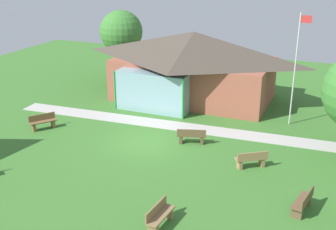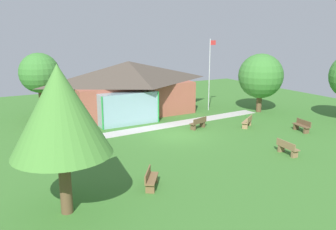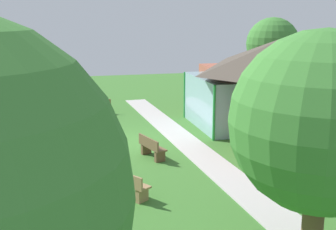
{
  "view_description": "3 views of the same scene",
  "coord_description": "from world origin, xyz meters",
  "px_view_note": "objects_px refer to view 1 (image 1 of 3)",
  "views": [
    {
      "loc": [
        8.92,
        -18.52,
        9.34
      ],
      "look_at": [
        0.54,
        1.61,
        1.05
      ],
      "focal_mm": 45.44,
      "sensor_mm": 36.0,
      "label": 1
    },
    {
      "loc": [
        -12.08,
        -20.02,
        7.09
      ],
      "look_at": [
        -0.18,
        1.06,
        1.26
      ],
      "focal_mm": 37.43,
      "sensor_mm": 36.0,
      "label": 2
    },
    {
      "loc": [
        17.82,
        -2.51,
        5.4
      ],
      "look_at": [
        -0.35,
        2.05,
        1.07
      ],
      "focal_mm": 45.73,
      "sensor_mm": 36.0,
      "label": 3
    }
  ],
  "objects_px": {
    "pavilion": "(192,65)",
    "bench_front_right": "(159,216)",
    "tree_behind_pavilion_left": "(121,32)",
    "flagpole": "(296,66)",
    "bench_mid_right": "(251,160)",
    "bench_mid_left": "(43,122)",
    "bench_lawn_far_right": "(303,202)",
    "bench_rear_near_path": "(191,136)"
  },
  "relations": [
    {
      "from": "bench_mid_right",
      "to": "bench_lawn_far_right",
      "type": "height_order",
      "value": "same"
    },
    {
      "from": "pavilion",
      "to": "bench_rear_near_path",
      "type": "distance_m",
      "value": 7.72
    },
    {
      "from": "bench_rear_near_path",
      "to": "pavilion",
      "type": "bearing_deg",
      "value": 92.61
    },
    {
      "from": "tree_behind_pavilion_left",
      "to": "pavilion",
      "type": "bearing_deg",
      "value": -22.32
    },
    {
      "from": "bench_mid_left",
      "to": "bench_lawn_far_right",
      "type": "height_order",
      "value": "same"
    },
    {
      "from": "pavilion",
      "to": "flagpole",
      "type": "distance_m",
      "value": 7.37
    },
    {
      "from": "pavilion",
      "to": "bench_rear_near_path",
      "type": "relative_size",
      "value": 7.19
    },
    {
      "from": "flagpole",
      "to": "bench_lawn_far_right",
      "type": "relative_size",
      "value": 4.13
    },
    {
      "from": "pavilion",
      "to": "bench_front_right",
      "type": "height_order",
      "value": "pavilion"
    },
    {
      "from": "bench_front_right",
      "to": "bench_rear_near_path",
      "type": "distance_m",
      "value": 7.37
    },
    {
      "from": "bench_mid_right",
      "to": "flagpole",
      "type": "bearing_deg",
      "value": 46.96
    },
    {
      "from": "bench_lawn_far_right",
      "to": "bench_front_right",
      "type": "distance_m",
      "value": 5.58
    },
    {
      "from": "bench_lawn_far_right",
      "to": "bench_mid_left",
      "type": "bearing_deg",
      "value": 89.49
    },
    {
      "from": "pavilion",
      "to": "bench_rear_near_path",
      "type": "height_order",
      "value": "pavilion"
    },
    {
      "from": "flagpole",
      "to": "bench_mid_left",
      "type": "relative_size",
      "value": 4.35
    },
    {
      "from": "flagpole",
      "to": "bench_mid_right",
      "type": "relative_size",
      "value": 4.33
    },
    {
      "from": "pavilion",
      "to": "tree_behind_pavilion_left",
      "type": "relative_size",
      "value": 2.1
    },
    {
      "from": "flagpole",
      "to": "tree_behind_pavilion_left",
      "type": "distance_m",
      "value": 14.64
    },
    {
      "from": "bench_rear_near_path",
      "to": "bench_mid_right",
      "type": "bearing_deg",
      "value": -40.12
    },
    {
      "from": "pavilion",
      "to": "flagpole",
      "type": "xyz_separation_m",
      "value": [
        6.92,
        -2.24,
        1.14
      ]
    },
    {
      "from": "pavilion",
      "to": "flagpole",
      "type": "relative_size",
      "value": 1.75
    },
    {
      "from": "bench_mid_left",
      "to": "bench_rear_near_path",
      "type": "relative_size",
      "value": 0.94
    },
    {
      "from": "bench_mid_left",
      "to": "bench_rear_near_path",
      "type": "bearing_deg",
      "value": 134.53
    },
    {
      "from": "bench_lawn_far_right",
      "to": "bench_rear_near_path",
      "type": "distance_m",
      "value": 7.45
    },
    {
      "from": "flagpole",
      "to": "bench_rear_near_path",
      "type": "distance_m",
      "value": 7.2
    },
    {
      "from": "bench_mid_right",
      "to": "bench_front_right",
      "type": "bearing_deg",
      "value": -144.82
    },
    {
      "from": "bench_mid_right",
      "to": "bench_front_right",
      "type": "height_order",
      "value": "same"
    },
    {
      "from": "pavilion",
      "to": "bench_mid_right",
      "type": "bearing_deg",
      "value": -54.78
    },
    {
      "from": "bench_mid_right",
      "to": "bench_rear_near_path",
      "type": "bearing_deg",
      "value": 122.42
    },
    {
      "from": "flagpole",
      "to": "bench_front_right",
      "type": "bearing_deg",
      "value": -104.24
    },
    {
      "from": "bench_mid_right",
      "to": "bench_mid_left",
      "type": "bearing_deg",
      "value": 144.71
    },
    {
      "from": "pavilion",
      "to": "tree_behind_pavilion_left",
      "type": "bearing_deg",
      "value": 157.68
    },
    {
      "from": "bench_mid_left",
      "to": "bench_front_right",
      "type": "height_order",
      "value": "same"
    },
    {
      "from": "bench_mid_right",
      "to": "bench_front_right",
      "type": "distance_m",
      "value": 6.15
    },
    {
      "from": "bench_lawn_far_right",
      "to": "bench_mid_right",
      "type": "bearing_deg",
      "value": 53.78
    },
    {
      "from": "bench_front_right",
      "to": "bench_mid_left",
      "type": "bearing_deg",
      "value": -115.9
    },
    {
      "from": "bench_mid_left",
      "to": "bench_lawn_far_right",
      "type": "relative_size",
      "value": 0.95
    },
    {
      "from": "bench_lawn_far_right",
      "to": "bench_rear_near_path",
      "type": "relative_size",
      "value": 1.0
    },
    {
      "from": "flagpole",
      "to": "bench_mid_left",
      "type": "distance_m",
      "value": 14.58
    },
    {
      "from": "bench_front_right",
      "to": "flagpole",
      "type": "bearing_deg",
      "value": 170.92
    },
    {
      "from": "pavilion",
      "to": "bench_front_right",
      "type": "xyz_separation_m",
      "value": [
        3.87,
        -14.27,
        -1.97
      ]
    },
    {
      "from": "flagpole",
      "to": "bench_lawn_far_right",
      "type": "height_order",
      "value": "flagpole"
    }
  ]
}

